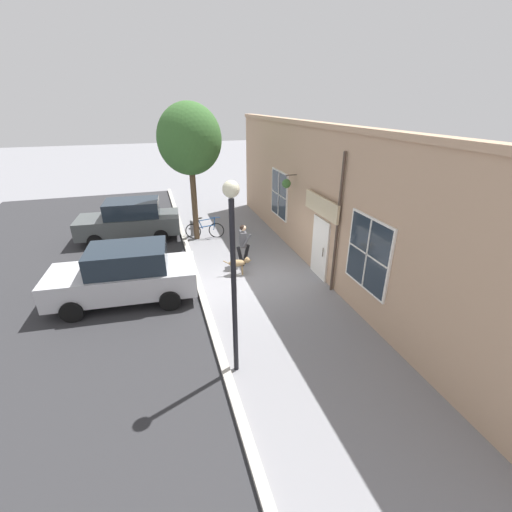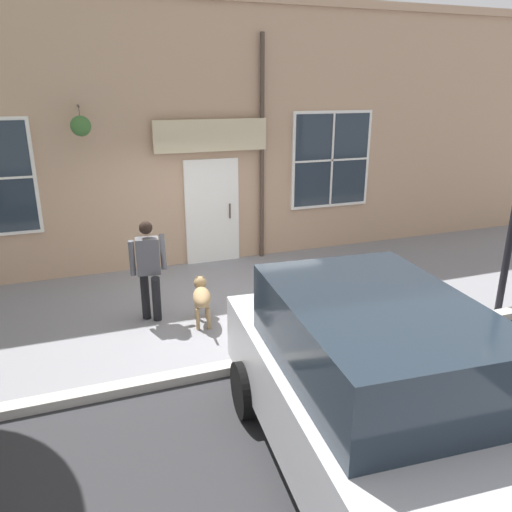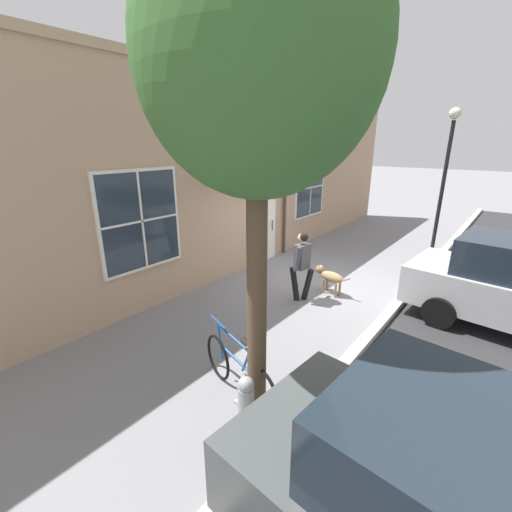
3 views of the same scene
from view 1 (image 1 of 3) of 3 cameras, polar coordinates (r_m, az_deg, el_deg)
name	(u,v)px [view 1 (image 1 of 3)]	position (r m, az deg, el deg)	size (l,w,h in m)	color
ground_plane	(255,277)	(12.05, -0.09, -3.54)	(90.00, 90.00, 0.00)	gray
curb_and_road	(73,303)	(11.96, -28.19, -6.89)	(10.10, 28.00, 0.12)	#B2ADA3
storefront_facade	(321,202)	(11.97, 10.82, 8.81)	(0.95, 18.00, 5.04)	tan
pedestrian_walking	(243,242)	(12.60, -2.16, 2.41)	(0.56, 0.58, 1.58)	black
dog_on_leash	(239,263)	(12.09, -2.88, -1.19)	(1.00, 0.37, 0.66)	#997A51
street_tree_by_curb	(191,141)	(14.73, -10.77, 18.28)	(2.58, 2.32, 5.68)	brown
leaning_bicycle	(205,230)	(15.57, -8.52, 4.35)	(1.70, 0.48, 1.00)	black
parked_car_nearest_curb	(130,220)	(16.11, -20.22, 5.66)	(4.42, 2.18, 1.75)	#474C4C
parked_car_mid_block	(125,274)	(11.07, -21.01, -2.86)	(4.42, 2.18, 1.75)	#B7B7BC
street_lamp	(233,255)	(6.73, -3.87, 0.19)	(0.32, 0.32, 4.36)	black
fire_hydrant	(192,227)	(15.92, -10.54, 4.71)	(0.34, 0.20, 0.77)	#99999E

